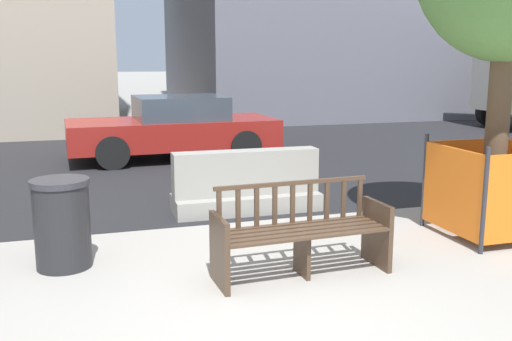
# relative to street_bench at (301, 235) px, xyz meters

# --- Properties ---
(ground_plane) EXTENTS (200.00, 200.00, 0.00)m
(ground_plane) POSITION_rel_street_bench_xyz_m (-0.51, -0.79, -0.40)
(ground_plane) COLOR gray
(street_asphalt) EXTENTS (120.00, 12.00, 0.01)m
(street_asphalt) POSITION_rel_street_bench_xyz_m (-0.51, 7.91, -0.39)
(street_asphalt) COLOR black
(street_asphalt) RESTS_ON ground
(street_bench) EXTENTS (1.71, 0.60, 0.88)m
(street_bench) POSITION_rel_street_bench_xyz_m (0.00, 0.00, 0.00)
(street_bench) COLOR #473323
(street_bench) RESTS_ON ground
(jersey_barrier_centre) EXTENTS (2.01, 0.70, 0.84)m
(jersey_barrier_centre) POSITION_rel_street_bench_xyz_m (0.15, 2.43, -0.06)
(jersey_barrier_centre) COLOR gray
(jersey_barrier_centre) RESTS_ON ground
(construction_fence) EXTENTS (1.15, 1.15, 1.16)m
(construction_fence) POSITION_rel_street_bench_xyz_m (2.61, 0.54, 0.18)
(construction_fence) COLOR #2D2D33
(construction_fence) RESTS_ON ground
(car_sedan_mid) EXTENTS (4.32, 2.13, 1.30)m
(car_sedan_mid) POSITION_rel_street_bench_xyz_m (-0.10, 7.01, 0.25)
(car_sedan_mid) COLOR maroon
(car_sedan_mid) RESTS_ON ground
(trash_bin) EXTENTS (0.57, 0.57, 0.90)m
(trash_bin) POSITION_rel_street_bench_xyz_m (-2.19, 0.88, 0.06)
(trash_bin) COLOR #232326
(trash_bin) RESTS_ON ground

